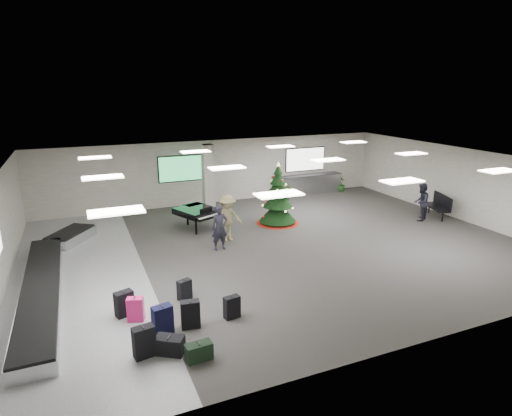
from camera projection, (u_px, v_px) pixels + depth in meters
name	position (u px, v px, depth m)	size (l,w,h in m)	color
ground	(279.00, 246.00, 16.11)	(18.00, 18.00, 0.00)	#32302D
room_envelope	(262.00, 183.00, 15.92)	(18.02, 14.02, 3.21)	#9F9D91
baggage_carousel	(49.00, 277.00, 13.02)	(2.28, 9.71, 0.43)	silver
service_counter	(307.00, 184.00, 23.72)	(4.05, 0.65, 1.08)	silver
suitcase_0	(144.00, 342.00, 9.44)	(0.51, 0.34, 0.76)	black
suitcase_1	(190.00, 314.00, 10.59)	(0.50, 0.31, 0.74)	black
pink_suitcase	(136.00, 309.00, 10.90)	(0.46, 0.35, 0.66)	#D91C6B
suitcase_3	(184.00, 290.00, 12.03)	(0.44, 0.33, 0.60)	black
navy_suitcase	(163.00, 320.00, 10.33)	(0.52, 0.36, 0.75)	black
green_duffel	(199.00, 351.00, 9.39)	(0.61, 0.33, 0.41)	black
suitcase_7	(232.00, 307.00, 11.06)	(0.44, 0.28, 0.62)	black
suitcase_8	(124.00, 304.00, 11.15)	(0.52, 0.40, 0.70)	black
black_duffel	(170.00, 345.00, 9.59)	(0.73, 0.64, 0.44)	black
christmas_tree	(278.00, 202.00, 18.57)	(1.91, 1.91, 2.72)	#6A0C09
grand_piano	(197.00, 212.00, 17.91)	(1.95, 2.17, 1.02)	black
bench	(438.00, 204.00, 19.52)	(1.13, 1.78, 1.07)	black
traveler_a	(220.00, 228.00, 15.55)	(0.61, 0.40, 1.67)	black
traveler_b	(228.00, 218.00, 16.43)	(1.18, 0.68, 1.83)	#8F8558
traveler_bench	(421.00, 202.00, 18.95)	(0.82, 0.64, 1.69)	black
potted_plant_left	(287.00, 193.00, 22.45)	(0.42, 0.34, 0.77)	#1A4215
potted_plant_right	(340.00, 184.00, 24.34)	(0.49, 0.49, 0.87)	#1A4215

